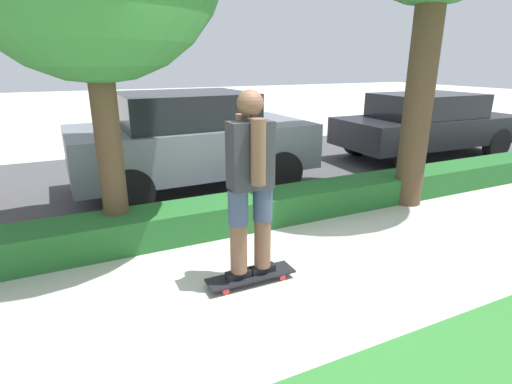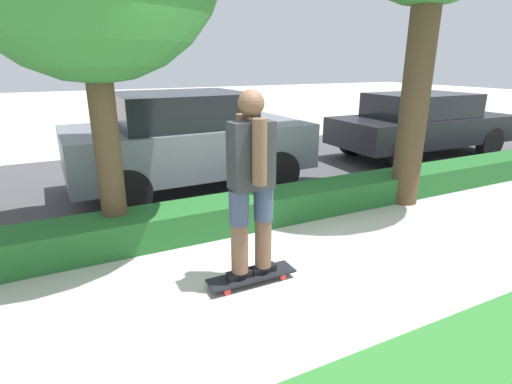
{
  "view_description": "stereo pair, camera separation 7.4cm",
  "coord_description": "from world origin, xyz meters",
  "px_view_note": "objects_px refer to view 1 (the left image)",
  "views": [
    {
      "loc": [
        -1.8,
        -2.89,
        2.07
      ],
      "look_at": [
        -0.15,
        0.6,
        0.8
      ],
      "focal_mm": 28.0,
      "sensor_mm": 36.0,
      "label": 1
    },
    {
      "loc": [
        -1.87,
        -2.85,
        2.07
      ],
      "look_at": [
        -0.15,
        0.6,
        0.8
      ],
      "focal_mm": 28.0,
      "sensor_mm": 36.0,
      "label": 2
    }
  ],
  "objects_px": {
    "parked_car_middle": "(191,139)",
    "parked_car_rear": "(427,124)",
    "skater_person": "(250,183)",
    "skateboard": "(251,276)"
  },
  "relations": [
    {
      "from": "skater_person",
      "to": "parked_car_middle",
      "type": "relative_size",
      "value": 0.45
    },
    {
      "from": "parked_car_middle",
      "to": "skater_person",
      "type": "bearing_deg",
      "value": -98.44
    },
    {
      "from": "skateboard",
      "to": "parked_car_middle",
      "type": "bearing_deg",
      "value": 82.99
    },
    {
      "from": "skateboard",
      "to": "skater_person",
      "type": "distance_m",
      "value": 0.96
    },
    {
      "from": "skateboard",
      "to": "parked_car_rear",
      "type": "height_order",
      "value": "parked_car_rear"
    },
    {
      "from": "skater_person",
      "to": "parked_car_rear",
      "type": "height_order",
      "value": "skater_person"
    },
    {
      "from": "parked_car_middle",
      "to": "parked_car_rear",
      "type": "bearing_deg",
      "value": -1.55
    },
    {
      "from": "parked_car_rear",
      "to": "skateboard",
      "type": "bearing_deg",
      "value": -149.86
    },
    {
      "from": "parked_car_middle",
      "to": "parked_car_rear",
      "type": "relative_size",
      "value": 0.94
    },
    {
      "from": "parked_car_rear",
      "to": "skater_person",
      "type": "bearing_deg",
      "value": -149.86
    }
  ]
}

